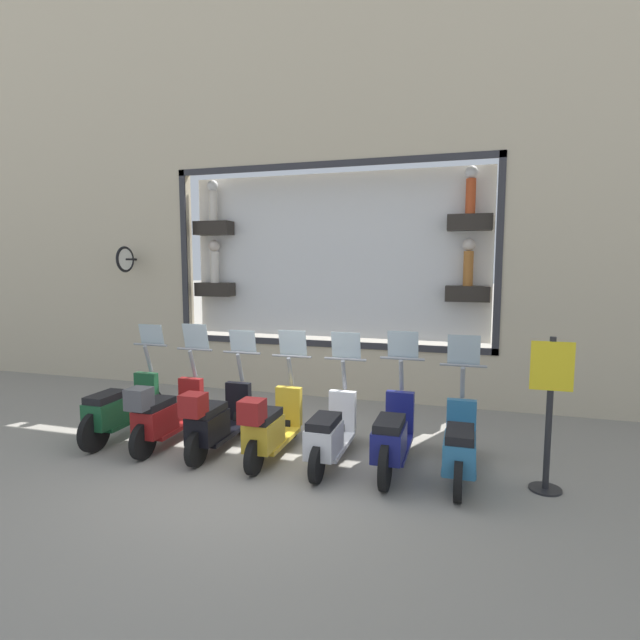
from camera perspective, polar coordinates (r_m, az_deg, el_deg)
name	(u,v)px	position (r m, az deg, el deg)	size (l,w,h in m)	color
ground_plane	(254,464)	(6.74, -7.57, -16.05)	(120.00, 120.00, 0.00)	gray
building_facade	(330,102)	(10.06, 1.19, 23.61)	(1.19, 36.00, 10.81)	beige
scooter_teal_0	(460,446)	(6.34, 15.70, -13.66)	(1.79, 0.61, 1.64)	black
scooter_navy_1	(393,436)	(6.39, 8.31, -13.02)	(1.81, 0.61, 1.66)	black
scooter_white_2	(330,433)	(6.55, 1.16, -12.78)	(1.79, 0.60, 1.61)	black
scooter_yellow_3	(270,426)	(6.73, -5.74, -11.91)	(1.79, 0.61, 1.61)	black
scooter_black_4	(215,420)	(7.07, -11.86, -11.08)	(1.79, 0.60, 1.58)	black
scooter_red_5	(165,414)	(7.48, -17.34, -10.18)	(1.80, 0.60, 1.65)	black
scooter_green_6	(120,409)	(8.00, -21.89, -9.43)	(1.81, 0.61, 1.61)	black
shop_sign_post	(550,408)	(6.23, 24.76, -9.17)	(0.36, 0.45, 1.77)	#232326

